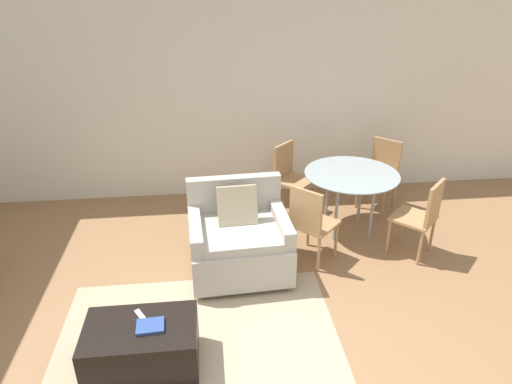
% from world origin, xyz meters
% --- Properties ---
extents(wall_back, '(12.00, 0.06, 2.75)m').
position_xyz_m(wall_back, '(0.00, 3.47, 1.38)').
color(wall_back, silver).
rests_on(wall_back, ground_plane).
extents(area_rug, '(2.41, 1.59, 0.01)m').
position_xyz_m(area_rug, '(-0.48, 0.60, 0.00)').
color(area_rug, tan).
rests_on(area_rug, ground_plane).
extents(armchair, '(1.04, 0.94, 0.94)m').
position_xyz_m(armchair, '(-0.05, 1.54, 0.37)').
color(armchair, '#B2ADA3').
rests_on(armchair, ground_plane).
extents(ottoman, '(0.87, 0.55, 0.40)m').
position_xyz_m(ottoman, '(-0.91, 0.31, 0.22)').
color(ottoman, black).
rests_on(ottoman, ground_plane).
extents(book_stack, '(0.22, 0.18, 0.03)m').
position_xyz_m(book_stack, '(-0.83, 0.29, 0.42)').
color(book_stack, '#2D478C').
rests_on(book_stack, ottoman).
extents(tv_remote_primary, '(0.11, 0.15, 0.01)m').
position_xyz_m(tv_remote_primary, '(-0.92, 0.44, 0.41)').
color(tv_remote_primary, '#B7B7BC').
rests_on(tv_remote_primary, ottoman).
extents(dining_table, '(1.09, 1.09, 0.75)m').
position_xyz_m(dining_table, '(1.32, 2.21, 0.67)').
color(dining_table, '#99A8AD').
rests_on(dining_table, ground_plane).
extents(dining_chair_near_left, '(0.59, 0.59, 0.90)m').
position_xyz_m(dining_chair_near_left, '(0.71, 1.60, 0.52)').
color(dining_chair_near_left, tan).
rests_on(dining_chair_near_left, ground_plane).
extents(dining_chair_near_right, '(0.59, 0.59, 0.90)m').
position_xyz_m(dining_chair_near_right, '(1.93, 1.60, 0.52)').
color(dining_chair_near_right, tan).
rests_on(dining_chair_near_right, ground_plane).
extents(dining_chair_far_left, '(0.59, 0.59, 0.90)m').
position_xyz_m(dining_chair_far_left, '(0.71, 2.83, 0.52)').
color(dining_chair_far_left, tan).
rests_on(dining_chair_far_left, ground_plane).
extents(dining_chair_far_right, '(0.59, 0.59, 0.90)m').
position_xyz_m(dining_chair_far_right, '(1.93, 2.83, 0.52)').
color(dining_chair_far_right, tan).
rests_on(dining_chair_far_right, ground_plane).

